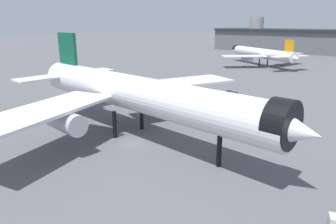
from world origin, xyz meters
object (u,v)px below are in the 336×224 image
Objects in this scene: traffic_cone_wingtip at (5,110)px; airliner_near_gate at (136,94)px; baggage_tug_wing at (231,94)px; traffic_cone_near_nose at (249,102)px; airliner_far_taxiway at (262,54)px.

airliner_near_gate is at bearing 12.18° from traffic_cone_wingtip.
baggage_tug_wing reaches higher than traffic_cone_near_nose.
airliner_near_gate is 39.70m from baggage_tug_wing.
traffic_cone_near_nose is (6.14, 35.27, -7.69)m from airliner_near_gate.
airliner_far_taxiway reaches higher than traffic_cone_near_nose.
airliner_far_taxiway reaches higher than traffic_cone_wingtip.
traffic_cone_near_nose is at bearing 45.34° from traffic_cone_wingtip.
traffic_cone_near_nose is at bearing 140.50° from airliner_far_taxiway.
traffic_cone_wingtip is (-15.75, -115.16, -5.46)m from airliner_far_taxiway.
airliner_near_gate reaches higher than airliner_far_taxiway.
traffic_cone_wingtip is at bearing 112.23° from airliner_far_taxiway.
traffic_cone_wingtip is at bearing 38.69° from baggage_tug_wing.
traffic_cone_near_nose is at bearing 137.82° from baggage_tug_wing.
airliner_near_gate is 109.29m from airliner_far_taxiway.
baggage_tug_wing is at bearing 136.20° from airliner_far_taxiway.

